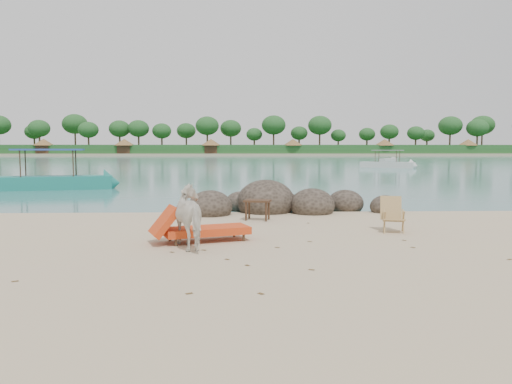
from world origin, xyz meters
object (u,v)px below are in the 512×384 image
side_table (257,211)px  deck_chair (394,216)px  cow (194,218)px  lounge_chair (206,227)px  boulders (280,204)px  boat_near (49,156)px

side_table → deck_chair: (3.12, -2.10, 0.14)m
cow → lounge_chair: (0.21, 0.67, -0.29)m
lounge_chair → deck_chair: size_ratio=2.68×
boulders → lounge_chair: (-1.98, -4.97, 0.08)m
lounge_chair → boat_near: bearing=101.1°
cow → lounge_chair: 0.76m
boulders → side_table: bearing=-112.2°
boulders → cow: size_ratio=4.44×
lounge_chair → deck_chair: bearing=-7.1°
side_table → deck_chair: size_ratio=0.83×
side_table → cow: bearing=-94.7°
boulders → cow: bearing=-111.2°
boulders → deck_chair: (2.33, -4.02, 0.16)m
cow → deck_chair: 4.81m
lounge_chair → boat_near: boat_near is taller
lounge_chair → boulders: bearing=48.7°
boulders → boat_near: boat_near is taller
boulders → cow: 6.06m
lounge_chair → boat_near: 17.32m
side_table → lounge_chair: size_ratio=0.31×
lounge_chair → boat_near: size_ratio=0.33×
cow → boat_near: boat_near is taller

